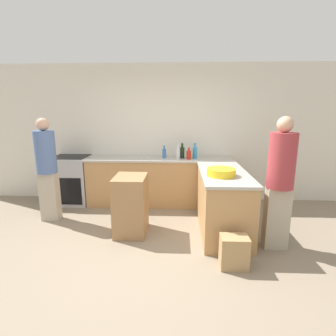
% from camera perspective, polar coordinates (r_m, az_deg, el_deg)
% --- Properties ---
extents(ground_plane, '(14.00, 14.00, 0.00)m').
position_cam_1_polar(ground_plane, '(3.50, -4.37, -18.96)').
color(ground_plane, gray).
extents(wall_back, '(8.00, 0.06, 2.70)m').
position_cam_1_polar(wall_back, '(5.32, -1.59, 7.42)').
color(wall_back, silver).
rests_on(wall_back, ground_plane).
extents(counter_back, '(2.78, 0.66, 0.93)m').
position_cam_1_polar(counter_back, '(5.14, -1.81, -2.83)').
color(counter_back, tan).
rests_on(counter_back, ground_plane).
extents(counter_peninsula, '(0.69, 1.61, 0.93)m').
position_cam_1_polar(counter_peninsula, '(4.12, 11.72, -7.02)').
color(counter_peninsula, tan).
rests_on(counter_peninsula, ground_plane).
extents(range_oven, '(0.71, 0.63, 0.94)m').
position_cam_1_polar(range_oven, '(5.55, -20.18, -2.41)').
color(range_oven, '#ADADB2').
rests_on(range_oven, ground_plane).
extents(island_table, '(0.46, 0.59, 0.88)m').
position_cam_1_polar(island_table, '(3.99, -8.09, -7.95)').
color(island_table, '#997047').
rests_on(island_table, ground_plane).
extents(mixing_bowl, '(0.40, 0.40, 0.10)m').
position_cam_1_polar(mixing_bowl, '(3.72, 11.50, -0.88)').
color(mixing_bowl, yellow).
rests_on(mixing_bowl, counter_peninsula).
extents(wine_bottle_dark, '(0.09, 0.09, 0.29)m').
position_cam_1_polar(wine_bottle_dark, '(4.99, 3.10, 3.46)').
color(wine_bottle_dark, black).
rests_on(wine_bottle_dark, counter_back).
extents(water_bottle_blue, '(0.07, 0.07, 0.24)m').
position_cam_1_polar(water_bottle_blue, '(5.01, -0.82, 3.29)').
color(water_bottle_blue, '#386BB7').
rests_on(water_bottle_blue, counter_back).
extents(vinegar_bottle_clear, '(0.08, 0.08, 0.31)m').
position_cam_1_polar(vinegar_bottle_clear, '(4.91, 2.22, 3.43)').
color(vinegar_bottle_clear, silver).
rests_on(vinegar_bottle_clear, counter_back).
extents(dish_soap_bottle, '(0.09, 0.09, 0.29)m').
position_cam_1_polar(dish_soap_bottle, '(4.99, 5.89, 3.43)').
color(dish_soap_bottle, '#338CBF').
rests_on(dish_soap_bottle, counter_back).
extents(hot_sauce_bottle, '(0.09, 0.09, 0.22)m').
position_cam_1_polar(hot_sauce_bottle, '(4.89, 4.55, 2.93)').
color(hot_sauce_bottle, red).
rests_on(hot_sauce_bottle, counter_back).
extents(person_by_range, '(0.32, 0.32, 1.70)m').
position_cam_1_polar(person_by_range, '(4.71, -24.88, 0.39)').
color(person_by_range, '#ADA38E').
rests_on(person_by_range, ground_plane).
extents(person_at_peninsula, '(0.34, 0.34, 1.75)m').
position_cam_1_polar(person_at_peninsula, '(3.67, 23.20, -2.27)').
color(person_at_peninsula, '#ADA38E').
rests_on(person_at_peninsula, ground_plane).
extents(paper_bag, '(0.33, 0.23, 0.39)m').
position_cam_1_polar(paper_bag, '(3.32, 14.17, -17.30)').
color(paper_bag, '#A88456').
rests_on(paper_bag, ground_plane).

